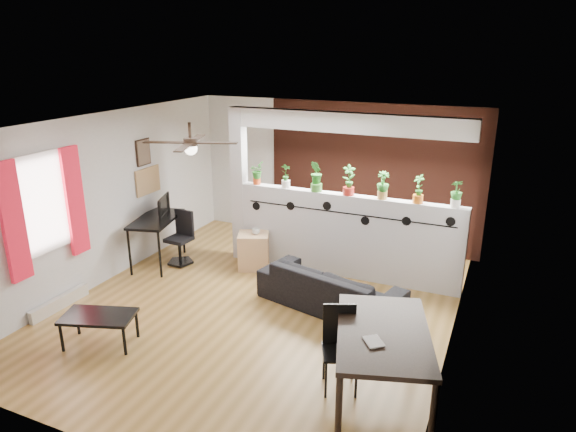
{
  "coord_description": "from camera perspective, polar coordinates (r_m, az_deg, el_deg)",
  "views": [
    {
      "loc": [
        3.01,
        -5.81,
        3.53
      ],
      "look_at": [
        0.18,
        0.6,
        1.2
      ],
      "focal_mm": 32.0,
      "sensor_mm": 36.0,
      "label": 1
    }
  ],
  "objects": [
    {
      "name": "dining_table",
      "position": [
        5.39,
        10.51,
        -13.23
      ],
      "size": [
        1.31,
        1.7,
        0.82
      ],
      "color": "black",
      "rests_on": "ground"
    },
    {
      "name": "sofa",
      "position": [
        7.32,
        4.74,
        -7.98
      ],
      "size": [
        2.08,
        1.2,
        0.57
      ],
      "primitive_type": "imported",
      "rotation": [
        0.0,
        0.0,
        2.91
      ],
      "color": "black",
      "rests_on": "ground"
    },
    {
      "name": "potted_plant_6",
      "position": [
        7.6,
        18.22,
        2.44
      ],
      "size": [
        0.25,
        0.24,
        0.39
      ],
      "color": "white",
      "rests_on": "partition_wall"
    },
    {
      "name": "window_assembly",
      "position": [
        7.51,
        -25.5,
        0.95
      ],
      "size": [
        0.09,
        1.3,
        1.55
      ],
      "color": "white",
      "rests_on": "room_shell"
    },
    {
      "name": "office_chair",
      "position": [
        8.85,
        -11.78,
        -2.75
      ],
      "size": [
        0.46,
        0.46,
        0.89
      ],
      "color": "black",
      "rests_on": "ground"
    },
    {
      "name": "potted_plant_1",
      "position": [
        8.25,
        -0.24,
        4.59
      ],
      "size": [
        0.2,
        0.16,
        0.39
      ],
      "color": "white",
      "rests_on": "partition_wall"
    },
    {
      "name": "potted_plant_0",
      "position": [
        8.47,
        -3.51,
        4.84
      ],
      "size": [
        0.19,
        0.21,
        0.37
      ],
      "color": "#D14518",
      "rests_on": "partition_wall"
    },
    {
      "name": "coffee_table",
      "position": [
        6.81,
        -20.31,
        -10.59
      ],
      "size": [
        0.97,
        0.73,
        0.4
      ],
      "color": "black",
      "rests_on": "ground"
    },
    {
      "name": "pier_column",
      "position": [
        8.69,
        -5.42,
        3.45
      ],
      "size": [
        0.22,
        0.2,
        2.6
      ],
      "primitive_type": "cube",
      "color": "#BCBCC1",
      "rests_on": "ground"
    },
    {
      "name": "brick_panel",
      "position": [
        9.33,
        9.42,
        4.33
      ],
      "size": [
        3.9,
        0.05,
        2.6
      ],
      "primitive_type": "cube",
      "color": "#963E2B",
      "rests_on": "ground"
    },
    {
      "name": "computer_desk",
      "position": [
        8.81,
        -14.45,
        -0.69
      ],
      "size": [
        0.85,
        1.24,
        0.82
      ],
      "color": "black",
      "rests_on": "ground"
    },
    {
      "name": "potted_plant_3",
      "position": [
        7.88,
        6.78,
        4.09
      ],
      "size": [
        0.31,
        0.29,
        0.47
      ],
      "color": "red",
      "rests_on": "partition_wall"
    },
    {
      "name": "cup",
      "position": [
        8.38,
        -3.59,
        -1.71
      ],
      "size": [
        0.16,
        0.16,
        0.1
      ],
      "primitive_type": "imported",
      "rotation": [
        0.0,
        0.0,
        0.25
      ],
      "color": "gray",
      "rests_on": "cube_shelf"
    },
    {
      "name": "corkboard",
      "position": [
        9.04,
        -15.31,
        3.79
      ],
      "size": [
        0.03,
        0.6,
        0.45
      ],
      "primitive_type": "cube",
      "color": "#99734A",
      "rests_on": "room_shell"
    },
    {
      "name": "room_shell",
      "position": [
        6.92,
        -3.39,
        -0.44
      ],
      "size": [
        6.3,
        7.1,
        2.9
      ],
      "color": "brown",
      "rests_on": "ground"
    },
    {
      "name": "potted_plant_4",
      "position": [
        7.76,
        10.5,
        3.46
      ],
      "size": [
        0.26,
        0.24,
        0.41
      ],
      "color": "gold",
      "rests_on": "partition_wall"
    },
    {
      "name": "monitor",
      "position": [
        8.86,
        -13.94,
        0.64
      ],
      "size": [
        0.32,
        0.17,
        0.18
      ],
      "primitive_type": "imported",
      "rotation": [
        0.0,
        0.0,
        1.94
      ],
      "color": "black",
      "rests_on": "computer_desk"
    },
    {
      "name": "ceiling_header",
      "position": [
        7.72,
        7.02,
        10.23
      ],
      "size": [
        3.6,
        0.18,
        0.3
      ],
      "primitive_type": "cube",
      "color": "silver",
      "rests_on": "room_shell"
    },
    {
      "name": "framed_art",
      "position": [
        8.9,
        -15.79,
        6.83
      ],
      "size": [
        0.03,
        0.34,
        0.44
      ],
      "color": "#8C7259",
      "rests_on": "room_shell"
    },
    {
      "name": "potted_plant_5",
      "position": [
        7.66,
        14.33,
        3.03
      ],
      "size": [
        0.28,
        0.26,
        0.42
      ],
      "color": "orange",
      "rests_on": "partition_wall"
    },
    {
      "name": "potted_plant_2",
      "position": [
        8.04,
        3.19,
        4.54
      ],
      "size": [
        0.31,
        0.33,
        0.49
      ],
      "color": "#3F832F",
      "rests_on": "partition_wall"
    },
    {
      "name": "ceiling_fan",
      "position": [
        6.81,
        -10.78,
        7.81
      ],
      "size": [
        1.19,
        1.19,
        0.43
      ],
      "color": "black",
      "rests_on": "room_shell"
    },
    {
      "name": "partition_wall",
      "position": [
        8.16,
        6.54,
        -2.21
      ],
      "size": [
        3.6,
        0.18,
        1.35
      ],
      "primitive_type": "cube",
      "color": "#BCBCC1",
      "rests_on": "ground"
    },
    {
      "name": "cube_shelf",
      "position": [
        8.53,
        -3.84,
        -3.88
      ],
      "size": [
        0.63,
        0.6,
        0.6
      ],
      "primitive_type": "cube",
      "rotation": [
        0.0,
        0.0,
        0.41
      ],
      "color": "tan",
      "rests_on": "ground"
    },
    {
      "name": "folding_chair",
      "position": [
        5.66,
        5.76,
        -13.48
      ],
      "size": [
        0.5,
        0.5,
        0.93
      ],
      "color": "black",
      "rests_on": "ground"
    },
    {
      "name": "vine_decal",
      "position": [
        7.94,
        6.44,
        0.31
      ],
      "size": [
        3.31,
        0.01,
        0.3
      ],
      "color": "black",
      "rests_on": "partition_wall"
    },
    {
      "name": "book",
      "position": [
        5.1,
        8.63,
        -13.75
      ],
      "size": [
        0.26,
        0.27,
        0.02
      ],
      "primitive_type": "imported",
      "rotation": [
        0.0,
        0.0,
        0.65
      ],
      "color": "gray",
      "rests_on": "dining_table"
    },
    {
      "name": "baseboard_heater",
      "position": [
        8.0,
        -24.02,
        -8.8
      ],
      "size": [
        0.08,
        1.0,
        0.18
      ],
      "primitive_type": "cube",
      "color": "beige",
      "rests_on": "ground"
    }
  ]
}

